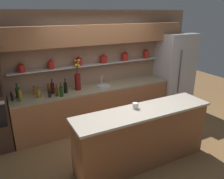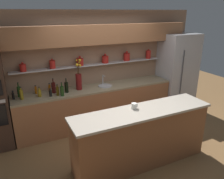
{
  "view_description": "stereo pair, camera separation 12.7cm",
  "coord_description": "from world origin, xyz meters",
  "views": [
    {
      "loc": [
        -1.98,
        -3.11,
        2.56
      ],
      "look_at": [
        -0.16,
        0.4,
        1.14
      ],
      "focal_mm": 35.0,
      "sensor_mm": 36.0,
      "label": 1
    },
    {
      "loc": [
        -1.87,
        -3.16,
        2.56
      ],
      "look_at": [
        -0.16,
        0.4,
        1.14
      ],
      "focal_mm": 35.0,
      "sensor_mm": 36.0,
      "label": 2
    }
  ],
  "objects": [
    {
      "name": "bottle_oil_4",
      "position": [
        -1.41,
        1.22,
        1.0
      ],
      "size": [
        0.07,
        0.07,
        0.21
      ],
      "color": "olive",
      "rests_on": "back_counter_unit"
    },
    {
      "name": "bottle_sauce_7",
      "position": [
        -1.9,
        1.29,
        1.0
      ],
      "size": [
        0.05,
        0.05,
        0.18
      ],
      "color": "black",
      "rests_on": "back_counter_unit"
    },
    {
      "name": "bottle_sauce_1",
      "position": [
        -1.21,
        1.13,
        0.99
      ],
      "size": [
        0.06,
        0.06,
        0.17
      ],
      "color": "black",
      "rests_on": "back_counter_unit"
    },
    {
      "name": "bottle_oil_2",
      "position": [
        -1.06,
        1.12,
        1.02
      ],
      "size": [
        0.06,
        0.06,
        0.24
      ],
      "color": "#47380A",
      "rests_on": "back_counter_unit"
    },
    {
      "name": "refrigerator",
      "position": [
        2.15,
        1.2,
        1.02
      ],
      "size": [
        0.9,
        0.73,
        2.04
      ],
      "color": "#B7B7BC",
      "rests_on": "ground_plane"
    },
    {
      "name": "bottle_sauce_9",
      "position": [
        -1.17,
        1.39,
        1.0
      ],
      "size": [
        0.05,
        0.05,
        0.2
      ],
      "color": "#9E4C0A",
      "rests_on": "back_counter_unit"
    },
    {
      "name": "back_counter_unit",
      "position": [
        -0.15,
        1.24,
        0.46
      ],
      "size": [
        3.66,
        0.62,
        0.92
      ],
      "color": "#99603D",
      "rests_on": "ground_plane"
    },
    {
      "name": "island_counter",
      "position": [
        0.0,
        -0.43,
        0.51
      ],
      "size": [
        2.45,
        0.61,
        1.02
      ],
      "color": "brown",
      "rests_on": "ground_plane"
    },
    {
      "name": "coffee_mug",
      "position": [
        -0.1,
        -0.31,
        1.07
      ],
      "size": [
        0.11,
        0.09,
        0.1
      ],
      "color": "silver",
      "rests_on": "island_counter"
    },
    {
      "name": "bottle_wine_5",
      "position": [
        -1.78,
        1.36,
        1.04
      ],
      "size": [
        0.07,
        0.07,
        0.31
      ],
      "color": "#193814",
      "rests_on": "back_counter_unit"
    },
    {
      "name": "bottle_wine_6",
      "position": [
        -0.85,
        1.22,
        1.04
      ],
      "size": [
        0.08,
        0.08,
        0.32
      ],
      "color": "black",
      "rests_on": "back_counter_unit"
    },
    {
      "name": "flower_vase",
      "position": [
        -0.55,
        1.29,
        1.14
      ],
      "size": [
        0.15,
        0.15,
        0.68
      ],
      "color": "maroon",
      "rests_on": "back_counter_unit"
    },
    {
      "name": "ground_plane",
      "position": [
        0.0,
        0.0,
        0.0
      ],
      "size": [
        12.0,
        12.0,
        0.0
      ],
      "primitive_type": "plane",
      "color": "brown"
    },
    {
      "name": "sink_fixture",
      "position": [
        0.05,
        1.25,
        0.94
      ],
      "size": [
        0.31,
        0.31,
        0.25
      ],
      "color": "#B7B7BC",
      "rests_on": "back_counter_unit"
    },
    {
      "name": "bottle_wine_10",
      "position": [
        -0.98,
        1.06,
        1.03
      ],
      "size": [
        0.08,
        0.08,
        0.3
      ],
      "color": "#193814",
      "rests_on": "back_counter_unit"
    },
    {
      "name": "bottle_oil_8",
      "position": [
        -1.75,
        1.21,
        1.02
      ],
      "size": [
        0.07,
        0.07,
        0.26
      ],
      "color": "olive",
      "rests_on": "back_counter_unit"
    },
    {
      "name": "bottle_wine_0",
      "position": [
        -1.1,
        1.32,
        1.04
      ],
      "size": [
        0.08,
        0.08,
        0.32
      ],
      "color": "#380C0C",
      "rests_on": "back_counter_unit"
    },
    {
      "name": "back_wall_unit",
      "position": [
        -0.0,
        1.53,
        1.55
      ],
      "size": [
        5.2,
        0.44,
        2.6
      ],
      "color": "#937056",
      "rests_on": "ground_plane"
    },
    {
      "name": "bottle_sauce_3",
      "position": [
        -1.45,
        1.42,
        1.0
      ],
      "size": [
        0.05,
        0.05,
        0.19
      ],
      "color": "#9E4C0A",
      "rests_on": "back_counter_unit"
    }
  ]
}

